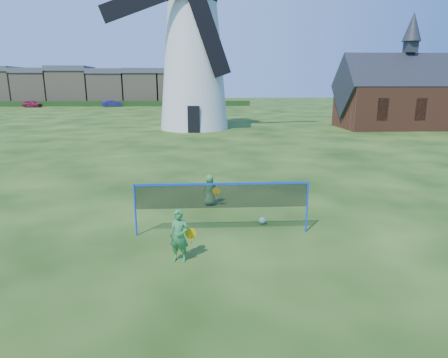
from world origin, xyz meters
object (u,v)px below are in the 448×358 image
windmill (193,55)px  player_girl (179,236)px  player_boy (210,190)px  car_right (112,103)px  badminton_net (222,197)px  play_ball (262,221)px  chapel (405,97)px  car_left (32,104)px

windmill → player_girl: 29.29m
windmill → player_boy: size_ratio=18.01×
car_right → badminton_net: bearing=175.9°
player_boy → play_ball: player_boy is taller
play_ball → windmill: bearing=95.7°
player_girl → player_boy: (0.84, 4.47, -0.10)m
player_boy → badminton_net: bearing=85.1°
player_girl → player_boy: 4.55m
chapel → car_right: (-37.06, 37.69, -2.42)m
player_girl → car_left: size_ratio=0.37×
play_ball → player_boy: bearing=128.5°
player_girl → windmill: bearing=105.6°
windmill → badminton_net: (1.32, -26.90, -5.72)m
windmill → badminton_net: windmill is taller
windmill → car_left: bearing=130.3°
player_boy → car_left: bearing=-73.5°
chapel → play_ball: (-18.01, -25.73, -2.93)m
chapel → play_ball: 31.54m
player_boy → player_girl: bearing=68.1°
badminton_net → player_girl: size_ratio=3.77×
car_right → windmill: bearing=-175.8°
windmill → car_right: size_ratio=5.41×
chapel → car_right: size_ratio=3.39×
chapel → player_girl: size_ratio=9.55×
badminton_net → car_right: size_ratio=1.34×
player_boy → car_right: size_ratio=0.30×
badminton_net → play_ball: badminton_net is taller
car_left → car_right: size_ratio=0.96×
player_girl → car_left: (-31.11, 65.11, -0.05)m
badminton_net → player_boy: bearing=96.3°
badminton_net → car_right: (-17.75, 64.14, -0.52)m
car_left → car_right: (14.51, 0.75, 0.00)m
chapel → play_ball: chapel is taller
car_right → chapel: bearing=-155.0°
chapel → player_girl: 34.90m
player_girl → badminton_net: bearing=71.6°
player_boy → car_right: (-17.44, 61.39, 0.06)m
windmill → play_ball: (2.63, -26.18, -6.75)m
badminton_net → player_boy: (-0.30, 2.75, -0.57)m
player_boy → chapel: bearing=-140.9°
player_girl → car_right: bearing=119.4°
chapel → play_ball: bearing=-125.0°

